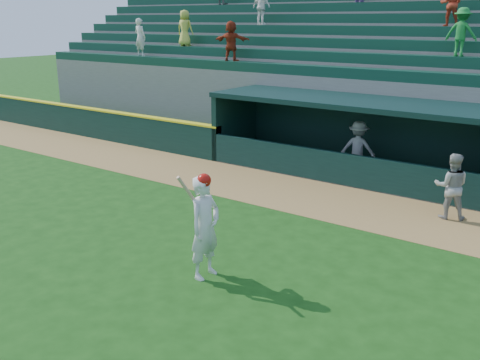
# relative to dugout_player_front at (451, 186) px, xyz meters

# --- Properties ---
(ground) EXTENTS (120.00, 120.00, 0.00)m
(ground) POSITION_rel_dugout_player_front_xyz_m (-3.74, -5.48, -0.85)
(ground) COLOR #164210
(ground) RESTS_ON ground
(warning_track) EXTENTS (40.00, 3.00, 0.01)m
(warning_track) POSITION_rel_dugout_player_front_xyz_m (-3.74, -0.58, -0.84)
(warning_track) COLOR olive
(warning_track) RESTS_ON ground
(field_wall_left) EXTENTS (15.50, 0.30, 1.20)m
(field_wall_left) POSITION_rel_dugout_player_front_xyz_m (-15.99, 1.07, -0.25)
(field_wall_left) COLOR black
(field_wall_left) RESTS_ON ground
(wall_stripe_left) EXTENTS (15.50, 0.32, 0.06)m
(wall_stripe_left) POSITION_rel_dugout_player_front_xyz_m (-15.99, 1.07, 0.38)
(wall_stripe_left) COLOR yellow
(wall_stripe_left) RESTS_ON field_wall_left
(dugout_player_front) EXTENTS (0.99, 0.88, 1.69)m
(dugout_player_front) POSITION_rel_dugout_player_front_xyz_m (0.00, 0.00, 0.00)
(dugout_player_front) COLOR #969691
(dugout_player_front) RESTS_ON ground
(dugout_player_inside) EXTENTS (1.25, 0.88, 1.76)m
(dugout_player_inside) POSITION_rel_dugout_player_front_xyz_m (-3.55, 2.35, 0.03)
(dugout_player_inside) COLOR #A9A8A3
(dugout_player_inside) RESTS_ON ground
(dugout) EXTENTS (9.40, 2.80, 2.46)m
(dugout) POSITION_rel_dugout_player_front_xyz_m (-3.74, 2.52, 0.51)
(dugout) COLOR slate
(dugout) RESTS_ON ground
(stands) EXTENTS (34.50, 6.32, 7.60)m
(stands) POSITION_rel_dugout_player_front_xyz_m (-3.76, 7.09, 1.55)
(stands) COLOR slate
(stands) RESTS_ON ground
(batter_at_plate) EXTENTS (0.54, 0.85, 2.12)m
(batter_at_plate) POSITION_rel_dugout_player_front_xyz_m (-2.97, -6.10, 0.20)
(batter_at_plate) COLOR silver
(batter_at_plate) RESTS_ON ground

